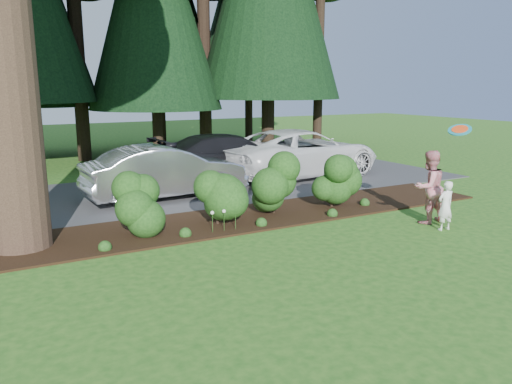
{
  "coord_description": "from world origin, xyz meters",
  "views": [
    {
      "loc": [
        -5.12,
        -7.92,
        3.42
      ],
      "look_at": [
        -0.35,
        0.74,
        1.3
      ],
      "focal_mm": 35.0,
      "sensor_mm": 36.0,
      "label": 1
    }
  ],
  "objects_px": {
    "frisbee": "(460,130)",
    "child": "(445,206)",
    "adult": "(429,187)",
    "car_dark_suv": "(229,156)",
    "car_silver_wagon": "(166,172)",
    "car_white_suv": "(301,153)"
  },
  "relations": [
    {
      "from": "frisbee",
      "to": "child",
      "type": "bearing_deg",
      "value": -179.74
    },
    {
      "from": "adult",
      "to": "frisbee",
      "type": "xyz_separation_m",
      "value": [
        0.13,
        -0.68,
        1.48
      ]
    },
    {
      "from": "car_dark_suv",
      "to": "adult",
      "type": "height_order",
      "value": "adult"
    },
    {
      "from": "car_silver_wagon",
      "to": "frisbee",
      "type": "relative_size",
      "value": 9.28
    },
    {
      "from": "car_white_suv",
      "to": "adult",
      "type": "height_order",
      "value": "adult"
    },
    {
      "from": "child",
      "to": "frisbee",
      "type": "xyz_separation_m",
      "value": [
        0.28,
        0.0,
        1.8
      ]
    },
    {
      "from": "car_dark_suv",
      "to": "car_white_suv",
      "type": "bearing_deg",
      "value": -113.27
    },
    {
      "from": "car_white_suv",
      "to": "frisbee",
      "type": "height_order",
      "value": "frisbee"
    },
    {
      "from": "car_silver_wagon",
      "to": "adult",
      "type": "xyz_separation_m",
      "value": [
        4.9,
        -5.79,
        0.08
      ]
    },
    {
      "from": "child",
      "to": "frisbee",
      "type": "distance_m",
      "value": 1.82
    },
    {
      "from": "car_white_suv",
      "to": "car_dark_suv",
      "type": "height_order",
      "value": "car_white_suv"
    },
    {
      "from": "child",
      "to": "adult",
      "type": "height_order",
      "value": "adult"
    },
    {
      "from": "car_silver_wagon",
      "to": "adult",
      "type": "height_order",
      "value": "adult"
    },
    {
      "from": "car_silver_wagon",
      "to": "car_dark_suv",
      "type": "height_order",
      "value": "car_dark_suv"
    },
    {
      "from": "car_white_suv",
      "to": "adult",
      "type": "bearing_deg",
      "value": 166.67
    },
    {
      "from": "car_dark_suv",
      "to": "frisbee",
      "type": "distance_m",
      "value": 8.96
    },
    {
      "from": "car_white_suv",
      "to": "frisbee",
      "type": "bearing_deg",
      "value": 168.22
    },
    {
      "from": "child",
      "to": "frisbee",
      "type": "height_order",
      "value": "frisbee"
    },
    {
      "from": "car_white_suv",
      "to": "child",
      "type": "bearing_deg",
      "value": 166.16
    },
    {
      "from": "frisbee",
      "to": "car_white_suv",
      "type": "bearing_deg",
      "value": 84.83
    },
    {
      "from": "car_dark_suv",
      "to": "frisbee",
      "type": "relative_size",
      "value": 10.7
    },
    {
      "from": "car_white_suv",
      "to": "child",
      "type": "distance_m",
      "value": 7.72
    }
  ]
}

